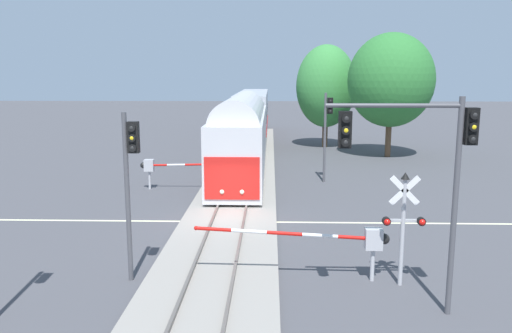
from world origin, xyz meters
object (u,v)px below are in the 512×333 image
(traffic_signal_far_side, at_px, (327,123))
(elm_centre_background, at_px, (326,86))
(crossing_signal_mast, at_px, (404,217))
(traffic_signal_median, at_px, (130,170))
(traffic_signal_near_right, at_px, (423,153))
(crossing_gate_near, at_px, (349,239))
(crossing_gate_far, at_px, (160,166))
(commuter_train, at_px, (249,121))
(oak_far_right, at_px, (391,80))

(traffic_signal_far_side, xyz_separation_m, elm_centre_background, (1.59, 16.22, 1.91))
(crossing_signal_mast, height_order, traffic_signal_median, traffic_signal_median)
(elm_centre_background, bearing_deg, traffic_signal_far_side, -95.58)
(crossing_signal_mast, bearing_deg, traffic_signal_far_side, 92.45)
(crossing_signal_mast, distance_m, traffic_signal_far_side, 16.34)
(traffic_signal_near_right, distance_m, traffic_signal_median, 8.94)
(crossing_gate_near, relative_size, crossing_gate_far, 1.08)
(traffic_signal_far_side, relative_size, traffic_signal_near_right, 0.91)
(commuter_train, bearing_deg, crossing_signal_mast, -77.82)
(crossing_signal_mast, relative_size, elm_centre_background, 0.39)
(crossing_signal_mast, relative_size, oak_far_right, 0.37)
(traffic_signal_median, bearing_deg, crossing_signal_mast, -1.11)
(crossing_gate_near, relative_size, crossing_signal_mast, 1.72)
(oak_far_right, height_order, elm_centre_background, oak_far_right)
(traffic_signal_median, distance_m, oak_far_right, 30.27)
(crossing_gate_far, relative_size, elm_centre_background, 0.63)
(crossing_gate_near, height_order, oak_far_right, oak_far_right)
(traffic_signal_far_side, bearing_deg, traffic_signal_near_right, -88.18)
(crossing_signal_mast, bearing_deg, traffic_signal_median, 178.89)
(crossing_gate_near, distance_m, traffic_signal_near_right, 4.27)
(traffic_signal_median, bearing_deg, oak_far_right, 61.73)
(crossing_gate_near, bearing_deg, crossing_signal_mast, -12.49)
(traffic_signal_near_right, bearing_deg, traffic_signal_median, 165.85)
(traffic_signal_median, xyz_separation_m, elm_centre_background, (9.63, 32.31, 1.94))
(crossing_signal_mast, xyz_separation_m, elm_centre_background, (0.89, 32.48, 3.40))
(crossing_gate_near, distance_m, elm_centre_background, 32.49)
(traffic_signal_far_side, distance_m, oak_far_right, 12.45)
(crossing_gate_near, height_order, traffic_signal_far_side, traffic_signal_far_side)
(traffic_signal_median, bearing_deg, crossing_gate_near, 1.55)
(crossing_signal_mast, relative_size, traffic_signal_near_right, 0.60)
(crossing_gate_near, distance_m, traffic_signal_median, 7.48)
(traffic_signal_far_side, xyz_separation_m, oak_far_right, (6.24, 10.48, 2.52))
(oak_far_right, bearing_deg, traffic_signal_median, -118.27)
(crossing_signal_mast, distance_m, crossing_gate_far, 17.60)
(commuter_train, distance_m, crossing_gate_far, 15.38)
(crossing_signal_mast, height_order, traffic_signal_far_side, traffic_signal_far_side)
(traffic_signal_far_side, bearing_deg, crossing_gate_far, -166.69)
(oak_far_right, bearing_deg, traffic_signal_near_right, -101.14)
(traffic_signal_near_right, relative_size, oak_far_right, 0.61)
(traffic_signal_far_side, height_order, traffic_signal_median, traffic_signal_far_side)
(elm_centre_background, bearing_deg, traffic_signal_median, -106.60)
(crossing_gate_far, distance_m, elm_centre_background, 22.37)
(crossing_gate_near, relative_size, oak_far_right, 0.64)
(commuter_train, relative_size, elm_centre_background, 4.43)
(crossing_signal_mast, bearing_deg, commuter_train, 102.18)
(crossing_gate_near, relative_size, traffic_signal_far_side, 1.14)
(crossing_gate_far, distance_m, traffic_signal_far_side, 10.64)
(traffic_signal_near_right, bearing_deg, traffic_signal_far_side, 91.82)
(crossing_gate_far, bearing_deg, elm_centre_background, 57.89)
(commuter_train, bearing_deg, elm_centre_background, 29.62)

